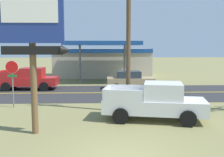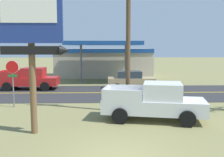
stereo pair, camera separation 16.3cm
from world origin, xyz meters
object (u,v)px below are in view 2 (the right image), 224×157
(stop_sign, at_px, (13,75))
(utility_pole, at_px, (128,25))
(motel_sign, at_px, (31,29))
(pickup_white_parked_on_lawn, at_px, (155,102))
(pickup_red_on_road, at_px, (30,79))
(gas_station, at_px, (104,62))
(car_tan_mid_lane, at_px, (131,80))

(stop_sign, height_order, utility_pole, utility_pole)
(motel_sign, height_order, pickup_white_parked_on_lawn, motel_sign)
(motel_sign, distance_m, stop_sign, 6.43)
(stop_sign, relative_size, utility_pole, 0.31)
(pickup_red_on_road, bearing_deg, stop_sign, -82.13)
(motel_sign, height_order, utility_pole, utility_pole)
(pickup_white_parked_on_lawn, bearing_deg, gas_station, 97.57)
(utility_pole, bearing_deg, pickup_white_parked_on_lawn, -55.31)
(motel_sign, bearing_deg, utility_pole, 41.44)
(stop_sign, relative_size, pickup_red_on_road, 0.57)
(stop_sign, height_order, car_tan_mid_lane, stop_sign)
(car_tan_mid_lane, bearing_deg, pickup_red_on_road, -180.00)
(gas_station, bearing_deg, utility_pole, -85.45)
(gas_station, distance_m, pickup_red_on_road, 12.35)
(pickup_white_parked_on_lawn, relative_size, pickup_red_on_road, 1.05)
(motel_sign, relative_size, car_tan_mid_lane, 1.59)
(motel_sign, relative_size, pickup_red_on_road, 1.28)
(stop_sign, relative_size, gas_station, 0.25)
(utility_pole, height_order, pickup_red_on_road, utility_pole)
(gas_station, bearing_deg, car_tan_mid_lane, -76.55)
(motel_sign, distance_m, car_tan_mid_lane, 13.94)
(motel_sign, distance_m, pickup_white_parked_on_lawn, 6.98)
(motel_sign, distance_m, utility_pole, 5.88)
(pickup_white_parked_on_lawn, distance_m, pickup_red_on_road, 13.85)
(pickup_red_on_road, distance_m, car_tan_mid_lane, 9.07)
(utility_pole, bearing_deg, gas_station, 94.55)
(utility_pole, distance_m, pickup_white_parked_on_lawn, 4.60)
(utility_pole, xyz_separation_m, gas_station, (-1.50, 18.85, -3.07))
(utility_pole, relative_size, pickup_white_parked_on_lawn, 1.71)
(stop_sign, height_order, pickup_white_parked_on_lawn, stop_sign)
(utility_pole, distance_m, gas_station, 19.16)
(gas_station, xyz_separation_m, pickup_red_on_road, (-6.58, -10.40, -0.98))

